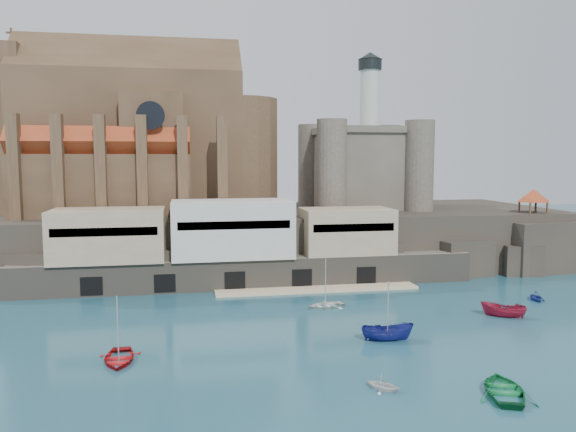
# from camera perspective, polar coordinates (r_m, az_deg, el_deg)

# --- Properties ---
(ground) EXTENTS (300.00, 300.00, 0.00)m
(ground) POSITION_cam_1_polar(r_m,az_deg,el_deg) (66.13, 4.96, -11.16)
(ground) COLOR #1A4858
(ground) RESTS_ON ground
(promontory) EXTENTS (100.00, 36.00, 10.00)m
(promontory) POSITION_cam_1_polar(r_m,az_deg,el_deg) (102.70, -0.95, -2.18)
(promontory) COLOR black
(promontory) RESTS_ON ground
(quay) EXTENTS (70.00, 12.00, 13.05)m
(quay) POSITION_cam_1_polar(r_m,az_deg,el_deg) (85.31, -5.78, -3.10)
(quay) COLOR #686053
(quay) RESTS_ON ground
(church) EXTENTS (47.00, 25.93, 30.51)m
(church) POSITION_cam_1_polar(r_m,az_deg,el_deg) (103.06, -14.55, 7.25)
(church) COLOR #473321
(church) RESTS_ON promontory
(castle_keep) EXTENTS (21.20, 21.20, 29.30)m
(castle_keep) POSITION_cam_1_polar(r_m,az_deg,el_deg) (107.20, 7.53, 5.29)
(castle_keep) COLOR #4E483D
(castle_keep) RESTS_ON promontory
(rock_outcrop) EXTENTS (14.50, 10.50, 8.70)m
(rock_outcrop) POSITION_cam_1_polar(r_m,az_deg,el_deg) (105.99, 23.52, -2.92)
(rock_outcrop) COLOR black
(rock_outcrop) RESTS_ON ground
(pavilion) EXTENTS (6.40, 6.40, 5.40)m
(pavilion) POSITION_cam_1_polar(r_m,az_deg,el_deg) (105.21, 23.67, 1.79)
(pavilion) COLOR #473321
(pavilion) RESTS_ON rock_outcrop
(boat_0) EXTENTS (4.30, 1.33, 5.99)m
(boat_0) POSITION_cam_1_polar(r_m,az_deg,el_deg) (57.78, -16.81, -13.95)
(boat_0) COLOR #B11317
(boat_0) RESTS_ON ground
(boat_1) EXTENTS (2.93, 2.99, 3.01)m
(boat_1) POSITION_cam_1_polar(r_m,az_deg,el_deg) (49.94, 9.58, -17.02)
(boat_1) COLOR silver
(boat_1) RESTS_ON ground
(boat_2) EXTENTS (2.42, 2.37, 5.65)m
(boat_2) POSITION_cam_1_polar(r_m,az_deg,el_deg) (62.26, 10.06, -12.32)
(boat_2) COLOR navy
(boat_2) RESTS_ON ground
(boat_3) EXTENTS (4.92, 2.94, 6.63)m
(boat_3) POSITION_cam_1_polar(r_m,az_deg,el_deg) (51.79, 21.09, -16.48)
(boat_3) COLOR #14743B
(boat_3) RESTS_ON ground
(boat_5) EXTENTS (2.80, 2.78, 5.35)m
(boat_5) POSITION_cam_1_polar(r_m,az_deg,el_deg) (74.70, 21.01, -9.53)
(boat_5) COLOR maroon
(boat_5) RESTS_ON ground
(boat_6) EXTENTS (1.95, 3.83, 5.15)m
(boat_6) POSITION_cam_1_polar(r_m,az_deg,el_deg) (74.42, 3.82, -9.20)
(boat_6) COLOR white
(boat_6) RESTS_ON ground
(boat_7) EXTENTS (3.03, 2.13, 3.24)m
(boat_7) POSITION_cam_1_polar(r_m,az_deg,el_deg) (84.56, 23.88, -7.86)
(boat_7) COLOR navy
(boat_7) RESTS_ON ground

